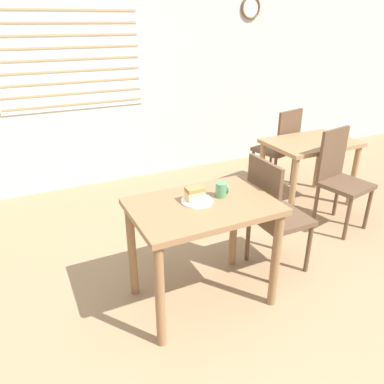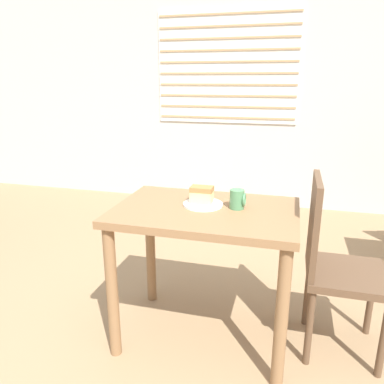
{
  "view_description": "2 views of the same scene",
  "coord_description": "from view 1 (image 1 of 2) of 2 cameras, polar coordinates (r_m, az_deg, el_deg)",
  "views": [
    {
      "loc": [
        -1.14,
        -1.37,
        1.85
      ],
      "look_at": [
        -0.16,
        0.65,
        0.82
      ],
      "focal_mm": 35.0,
      "sensor_mm": 36.0,
      "label": 1
    },
    {
      "loc": [
        0.28,
        -1.23,
        1.41
      ],
      "look_at": [
        -0.2,
        0.55,
        0.85
      ],
      "focal_mm": 35.0,
      "sensor_mm": 36.0,
      "label": 2
    }
  ],
  "objects": [
    {
      "name": "chair_far_corner",
      "position": [
        3.8,
        21.64,
        2.24
      ],
      "size": [
        0.47,
        0.47,
        0.95
      ],
      "rotation": [
        0.0,
        0.0,
        0.19
      ],
      "color": "brown",
      "rests_on": "ground_plane"
    },
    {
      "name": "dining_table_far",
      "position": [
        4.15,
        17.52,
        5.79
      ],
      "size": [
        0.92,
        0.62,
        0.71
      ],
      "color": "#9E754C",
      "rests_on": "ground_plane"
    },
    {
      "name": "ground_plane",
      "position": [
        2.57,
        10.27,
        -21.87
      ],
      "size": [
        14.0,
        14.0,
        0.0
      ],
      "primitive_type": "plane",
      "color": "#997A56"
    },
    {
      "name": "chair_near_window",
      "position": [
        2.94,
        12.33,
        -3.06
      ],
      "size": [
        0.4,
        0.4,
        0.95
      ],
      "rotation": [
        0.0,
        0.0,
        1.57
      ],
      "color": "brown",
      "rests_on": "ground_plane"
    },
    {
      "name": "coffee_mug",
      "position": [
        2.51,
        4.53,
        0.34
      ],
      "size": [
        0.08,
        0.07,
        0.1
      ],
      "color": "#4C8456",
      "rests_on": "dining_table_near"
    },
    {
      "name": "dining_table_near",
      "position": [
        2.49,
        1.66,
        -4.61
      ],
      "size": [
        0.94,
        0.64,
        0.77
      ],
      "color": "olive",
      "rests_on": "ground_plane"
    },
    {
      "name": "chair_far_opposite",
      "position": [
        4.53,
        13.19,
        6.86
      ],
      "size": [
        0.48,
        0.48,
        0.95
      ],
      "rotation": [
        0.0,
        0.0,
        3.37
      ],
      "color": "brown",
      "rests_on": "ground_plane"
    },
    {
      "name": "cake_slice",
      "position": [
        2.43,
        0.45,
        -0.25
      ],
      "size": [
        0.12,
        0.08,
        0.09
      ],
      "color": "#E0C67F",
      "rests_on": "plate"
    },
    {
      "name": "wall_back",
      "position": [
        4.57,
        -12.05,
        18.61
      ],
      "size": [
        10.0,
        0.09,
        2.8
      ],
      "color": "beige",
      "rests_on": "ground_plane"
    },
    {
      "name": "plate",
      "position": [
        2.45,
        0.76,
        -1.37
      ],
      "size": [
        0.21,
        0.21,
        0.01
      ],
      "color": "white",
      "rests_on": "dining_table_near"
    }
  ]
}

